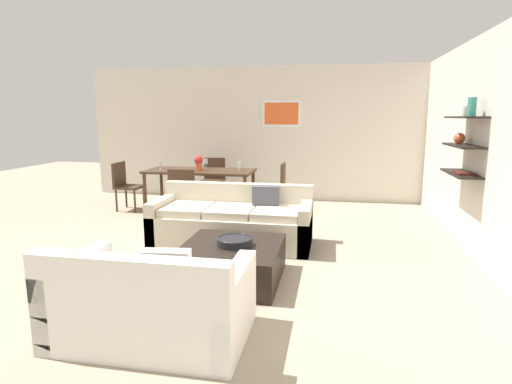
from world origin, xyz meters
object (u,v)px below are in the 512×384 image
Objects in this scene: dining_chair_head at (213,177)px; dining_chair_left_near at (125,183)px; dining_table at (200,174)px; loveseat_white at (152,303)px; wine_glass_right_far at (239,164)px; dining_chair_foot at (184,191)px; centerpiece_vase at (199,162)px; coffee_table at (231,262)px; wine_glass_left_near at (160,164)px; decorative_bowl at (235,241)px; sofa_beige at (233,222)px; wine_glass_head at (206,162)px; dining_chair_right_far at (277,184)px.

dining_chair_head is 1.72m from dining_chair_left_near.
loveseat_white is at bearing -76.58° from dining_table.
wine_glass_right_far is (-0.32, 4.41, 0.56)m from loveseat_white.
centerpiece_vase is at bearing 90.20° from dining_chair_foot.
dining_table is 2.21× the size of dining_chair_left_near.
coffee_table is 3.66m from wine_glass_left_near.
centerpiece_vase is (-1.39, 3.00, 0.48)m from decorative_bowl.
sofa_beige is 13.79× the size of wine_glass_right_far.
wine_glass_head reaches higher than loveseat_white.
wine_glass_right_far is at bearing 100.29° from sofa_beige.
wine_glass_head reaches higher than dining_chair_right_far.
dining_chair_head is at bearing 90.00° from dining_table.
decorative_bowl is at bearing -58.11° from dining_chair_foot.
dining_chair_left_near is (-1.38, -0.19, -0.17)m from dining_table.
sofa_beige is 2.41× the size of dining_chair_foot.
dining_chair_left_near is 2.14m from wine_glass_right_far.
loveseat_white is at bearing -73.54° from dining_chair_foot.
dining_chair_left_near is at bearing -171.99° from wine_glass_right_far.
dining_chair_right_far is at bearing 8.01° from wine_glass_left_near.
wine_glass_right_far is at bearing -45.51° from dining_chair_head.
coffee_table is 1.23× the size of dining_chair_head.
wine_glass_head is at bearing 21.79° from dining_chair_left_near.
loveseat_white is 4.44m from dining_table.
wine_glass_left_near is 0.71m from centerpiece_vase.
dining_chair_right_far is 1.00× the size of dining_chair_left_near.
dining_chair_head is (-1.35, 3.88, 0.31)m from coffee_table.
decorative_bowl is at bearing -54.60° from wine_glass_left_near.
dining_chair_right_far is (0.32, 2.01, 0.21)m from sofa_beige.
wine_glass_right_far is (-0.67, 3.16, 0.43)m from decorative_bowl.
dining_table is at bearing 120.23° from sofa_beige.
decorative_bowl is at bearing 2.46° from coffee_table.
coffee_table is at bearing -68.49° from wine_glass_head.
dining_chair_right_far reaches higher than decorative_bowl.
sofa_beige reaches higher than decorative_bowl.
wine_glass_right_far is at bearing 8.35° from dining_table.
loveseat_white is at bearing -76.39° from centerpiece_vase.
centerpiece_vase reaches higher than dining_table.
dining_chair_right_far is at bearing -24.83° from dining_chair_head.
decorative_bowl is 2.45× the size of wine_glass_right_far.
centerpiece_vase is at bearing 4.22° from wine_glass_left_near.
dining_chair_left_near is 1.44m from centerpiece_vase.
dining_chair_left_near is at bearing -172.17° from dining_chair_right_far.
dining_chair_left_near is (-2.41, 4.12, 0.21)m from loveseat_white.
coffee_table is (0.32, 1.25, -0.10)m from loveseat_white.
wine_glass_right_far is (1.42, 0.21, -0.01)m from wine_glass_left_near.
dining_table is 12.67× the size of wine_glass_right_far.
dining_chair_head is 1.23m from wine_glass_left_near.
dining_chair_right_far is 3.23× the size of centerpiece_vase.
dining_chair_head reaches higher than loveseat_white.
dining_chair_head and dining_chair_left_near have the same top height.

